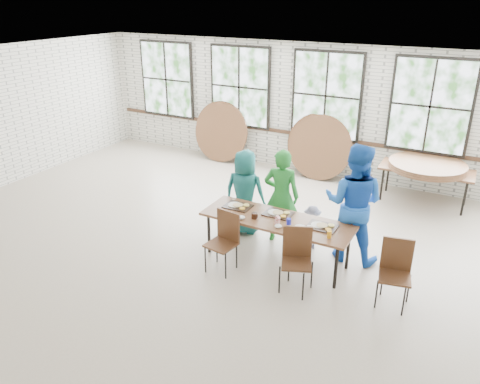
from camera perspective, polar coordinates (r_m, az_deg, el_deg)
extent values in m
plane|color=#B4A38F|center=(7.67, -1.44, -8.27)|extent=(12.00, 12.00, 0.00)
plane|color=white|center=(6.62, -1.71, 14.46)|extent=(12.00, 12.00, 0.00)
plane|color=silver|center=(10.97, 10.44, 9.62)|extent=(12.00, 0.00, 12.00)
cube|color=#422819|center=(11.09, 10.17, 6.58)|extent=(11.80, 0.05, 0.08)
cube|color=black|center=(12.87, -8.89, 13.41)|extent=(1.62, 0.05, 1.97)
cube|color=white|center=(12.84, -8.98, 13.38)|extent=(1.50, 0.01, 1.85)
cube|color=black|center=(11.69, -0.01, 12.70)|extent=(1.62, 0.05, 1.97)
cube|color=white|center=(11.66, -0.09, 12.68)|extent=(1.50, 0.01, 1.85)
cube|color=black|center=(10.83, 10.48, 11.48)|extent=(1.62, 0.05, 1.97)
cube|color=white|center=(10.80, 10.42, 11.45)|extent=(1.50, 0.01, 1.85)
cube|color=black|center=(10.38, 22.19, 9.67)|extent=(1.62, 0.05, 1.97)
cube|color=white|center=(10.34, 22.16, 9.63)|extent=(1.50, 0.01, 1.85)
cube|color=brown|center=(7.35, 4.54, -3.44)|extent=(2.40, 0.80, 0.04)
cylinder|color=black|center=(7.73, -3.81, -5.06)|extent=(0.05, 0.05, 0.70)
cylinder|color=black|center=(8.19, -1.58, -3.32)|extent=(0.05, 0.05, 0.70)
cylinder|color=black|center=(6.96, 11.62, -8.99)|extent=(0.05, 0.05, 0.70)
cylinder|color=black|center=(7.47, 13.03, -6.77)|extent=(0.05, 0.05, 0.70)
cube|color=#4B2D19|center=(7.19, -2.35, -6.46)|extent=(0.47, 0.45, 0.03)
cube|color=#4B2D19|center=(7.20, -1.43, -4.13)|extent=(0.42, 0.09, 0.50)
cylinder|color=black|center=(7.27, -4.24, -8.27)|extent=(0.02, 0.02, 0.44)
cylinder|color=black|center=(7.51, -2.84, -7.09)|extent=(0.02, 0.02, 0.44)
cylinder|color=black|center=(7.10, -1.76, -9.01)|extent=(0.02, 0.02, 0.44)
cylinder|color=black|center=(7.35, -0.42, -7.78)|extent=(0.02, 0.02, 0.44)
cube|color=#4B2D19|center=(6.77, 6.90, -8.68)|extent=(0.54, 0.53, 0.03)
cube|color=#4B2D19|center=(6.81, 7.00, -6.05)|extent=(0.40, 0.19, 0.50)
cylinder|color=black|center=(6.82, 4.83, -10.63)|extent=(0.02, 0.02, 0.44)
cylinder|color=black|center=(7.08, 5.97, -9.26)|extent=(0.02, 0.02, 0.44)
cylinder|color=black|center=(6.71, 7.70, -11.39)|extent=(0.02, 0.02, 0.44)
cylinder|color=black|center=(6.98, 8.73, -9.97)|extent=(0.02, 0.02, 0.44)
cube|color=#4B2D19|center=(6.77, 18.34, -9.84)|extent=(0.49, 0.48, 0.03)
cube|color=#4B2D19|center=(6.80, 18.60, -7.21)|extent=(0.42, 0.12, 0.50)
cylinder|color=black|center=(6.77, 16.29, -11.86)|extent=(0.02, 0.02, 0.44)
cylinder|color=black|center=(7.05, 16.94, -10.41)|extent=(0.02, 0.02, 0.44)
cylinder|color=black|center=(6.73, 19.32, -12.52)|extent=(0.02, 0.02, 0.44)
cylinder|color=black|center=(7.01, 19.84, -11.03)|extent=(0.02, 0.02, 0.44)
imported|color=#1C6D6A|center=(8.22, 0.60, -0.01)|extent=(0.81, 0.59, 1.53)
imported|color=#207829|center=(7.92, 5.05, -0.52)|extent=(0.68, 0.52, 1.66)
imported|color=#111337|center=(7.93, 8.73, -4.28)|extent=(0.57, 0.47, 0.77)
imported|color=blue|center=(7.51, 13.67, -1.34)|extent=(0.97, 0.77, 1.94)
cube|color=brown|center=(10.12, 21.79, 2.54)|extent=(1.81, 0.78, 0.04)
cylinder|color=black|center=(10.09, 16.92, 0.91)|extent=(0.04, 0.04, 0.70)
cylinder|color=black|center=(10.60, 17.58, 1.90)|extent=(0.04, 0.04, 0.70)
cylinder|color=black|center=(9.95, 25.65, -0.77)|extent=(0.04, 0.04, 0.70)
cylinder|color=black|center=(10.46, 25.90, 0.31)|extent=(0.04, 0.04, 0.70)
cube|color=black|center=(7.72, -0.27, -1.75)|extent=(0.44, 0.33, 0.02)
cube|color=black|center=(7.48, 4.65, -2.67)|extent=(0.44, 0.33, 0.02)
cube|color=black|center=(7.17, 9.96, -4.18)|extent=(0.44, 0.33, 0.02)
cylinder|color=black|center=(7.31, 1.76, -2.91)|extent=(0.09, 0.09, 0.09)
cube|color=red|center=(7.13, 4.57, -3.65)|extent=(0.06, 0.07, 0.11)
cylinder|color=#1B23CC|center=(7.16, 5.98, -3.60)|extent=(0.07, 0.07, 0.10)
cylinder|color=orange|center=(6.87, 10.82, -5.09)|extent=(0.07, 0.07, 0.11)
cylinder|color=white|center=(6.94, 7.33, -4.59)|extent=(0.17, 0.17, 0.10)
ellipsoid|color=white|center=(7.31, 0.20, -3.12)|extent=(0.11, 0.11, 0.05)
ellipsoid|color=white|center=(7.07, 4.67, -4.15)|extent=(0.11, 0.11, 0.05)
ellipsoid|color=white|center=(7.09, 8.50, -4.27)|extent=(0.11, 0.11, 0.05)
cylinder|color=brown|center=(10.10, 21.83, 2.75)|extent=(1.50, 1.50, 0.04)
cylinder|color=brown|center=(10.09, 21.86, 2.99)|extent=(1.50, 1.50, 0.04)
cylinder|color=brown|center=(10.08, 21.90, 3.23)|extent=(1.50, 1.50, 0.04)
cylinder|color=brown|center=(12.04, -2.31, 7.43)|extent=(1.50, 0.27, 1.49)
cylinder|color=brown|center=(11.94, -2.36, 7.28)|extent=(1.50, 0.38, 1.47)
cylinder|color=brown|center=(10.99, 9.48, 5.57)|extent=(1.50, 0.33, 1.48)
cylinder|color=brown|center=(10.88, 9.69, 5.37)|extent=(1.50, 0.38, 1.47)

